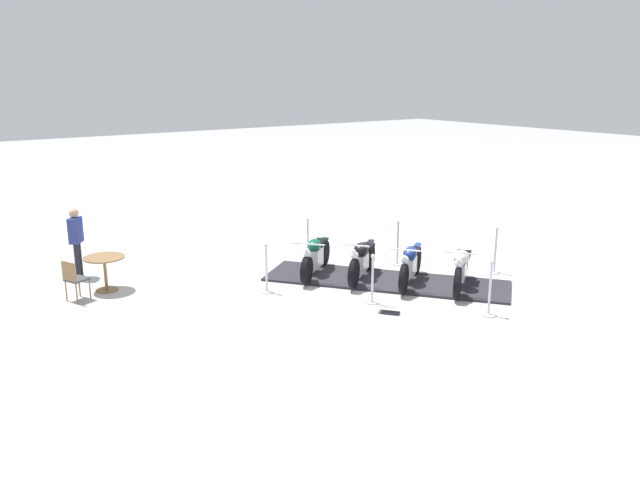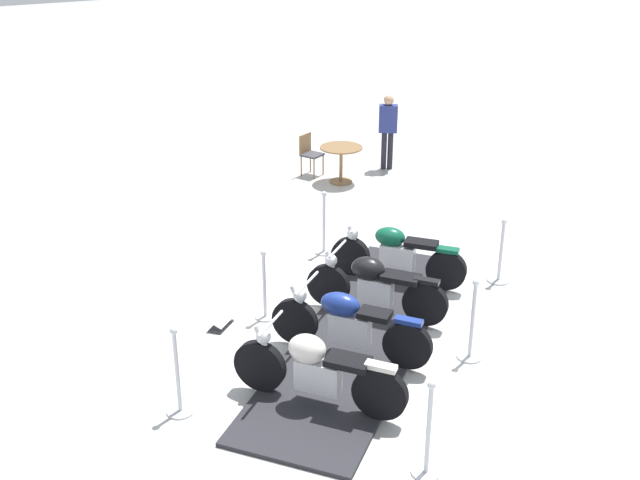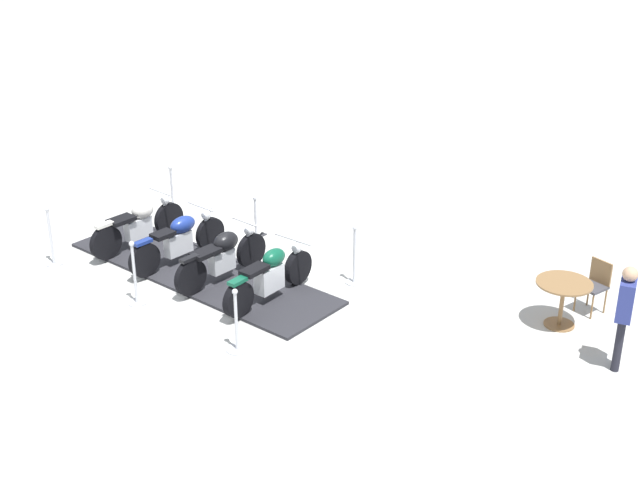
{
  "view_description": "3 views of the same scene",
  "coord_description": "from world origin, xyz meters",
  "px_view_note": "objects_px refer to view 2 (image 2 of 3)",
  "views": [
    {
      "loc": [
        -9.47,
        -10.58,
        4.69
      ],
      "look_at": [
        -1.41,
        0.66,
        1.08
      ],
      "focal_mm": 35.81,
      "sensor_mm": 36.0,
      "label": 1
    },
    {
      "loc": [
        7.48,
        -5.31,
        5.52
      ],
      "look_at": [
        -1.62,
        0.31,
        0.77
      ],
      "focal_mm": 43.24,
      "sensor_mm": 36.0,
      "label": 2
    },
    {
      "loc": [
        1.06,
        14.18,
        6.98
      ],
      "look_at": [
        -2.05,
        0.78,
        0.8
      ],
      "focal_mm": 48.37,
      "sensor_mm": 36.0,
      "label": 3
    }
  ],
  "objects_px": {
    "cafe_chair_near_table": "(310,152)",
    "bystander_person": "(388,125)",
    "stanchion_right_mid": "(265,294)",
    "motorcycle_forest": "(396,255)",
    "stanchion_right_rear": "(178,385)",
    "motorcycle_cream": "(316,368)",
    "stanchion_left_rear": "(428,443)",
    "motorcycle_navy": "(347,322)",
    "stanchion_left_front": "(500,263)",
    "motorcycle_black": "(374,284)",
    "stanchion_left_mid": "(471,333)",
    "stanchion_right_front": "(324,232)",
    "info_placard": "(221,323)",
    "cafe_table": "(341,155)"
  },
  "relations": [
    {
      "from": "cafe_chair_near_table",
      "to": "stanchion_left_rear",
      "type": "bearing_deg",
      "value": -46.82
    },
    {
      "from": "stanchion_right_mid",
      "to": "stanchion_left_mid",
      "type": "xyz_separation_m",
      "value": [
        2.34,
        1.79,
        -0.01
      ]
    },
    {
      "from": "cafe_table",
      "to": "cafe_chair_near_table",
      "type": "bearing_deg",
      "value": -156.88
    },
    {
      "from": "motorcycle_navy",
      "to": "stanchion_right_rear",
      "type": "xyz_separation_m",
      "value": [
        -0.03,
        -2.31,
        -0.15
      ]
    },
    {
      "from": "motorcycle_black",
      "to": "bystander_person",
      "type": "bearing_deg",
      "value": -73.61
    },
    {
      "from": "stanchion_right_rear",
      "to": "info_placard",
      "type": "relative_size",
      "value": 2.55
    },
    {
      "from": "motorcycle_navy",
      "to": "bystander_person",
      "type": "xyz_separation_m",
      "value": [
        -5.99,
        5.03,
        0.47
      ]
    },
    {
      "from": "stanchion_right_mid",
      "to": "cafe_chair_near_table",
      "type": "height_order",
      "value": "stanchion_right_mid"
    },
    {
      "from": "stanchion_right_rear",
      "to": "stanchion_left_mid",
      "type": "height_order",
      "value": "stanchion_left_mid"
    },
    {
      "from": "motorcycle_cream",
      "to": "stanchion_right_rear",
      "type": "bearing_deg",
      "value": 26.32
    },
    {
      "from": "stanchion_right_front",
      "to": "motorcycle_black",
      "type": "bearing_deg",
      "value": -14.16
    },
    {
      "from": "stanchion_left_front",
      "to": "cafe_table",
      "type": "relative_size",
      "value": 1.18
    },
    {
      "from": "stanchion_right_mid",
      "to": "stanchion_left_mid",
      "type": "distance_m",
      "value": 2.95
    },
    {
      "from": "stanchion_left_front",
      "to": "cafe_table",
      "type": "xyz_separation_m",
      "value": [
        -5.19,
        0.41,
        0.28
      ]
    },
    {
      "from": "motorcycle_black",
      "to": "cafe_chair_near_table",
      "type": "bearing_deg",
      "value": -58.46
    },
    {
      "from": "motorcycle_cream",
      "to": "info_placard",
      "type": "relative_size",
      "value": 4.03
    },
    {
      "from": "motorcycle_forest",
      "to": "stanchion_right_mid",
      "type": "distance_m",
      "value": 2.24
    },
    {
      "from": "motorcycle_black",
      "to": "cafe_chair_near_table",
      "type": "height_order",
      "value": "motorcycle_black"
    },
    {
      "from": "cafe_table",
      "to": "info_placard",
      "type": "bearing_deg",
      "value": -48.53
    },
    {
      "from": "cafe_chair_near_table",
      "to": "bystander_person",
      "type": "relative_size",
      "value": 0.54
    },
    {
      "from": "bystander_person",
      "to": "stanchion_left_rear",
      "type": "bearing_deg",
      "value": 1.72
    },
    {
      "from": "stanchion_right_mid",
      "to": "bystander_person",
      "type": "distance_m",
      "value": 7.1
    },
    {
      "from": "motorcycle_black",
      "to": "motorcycle_navy",
      "type": "xyz_separation_m",
      "value": [
        0.68,
        -0.91,
        -0.01
      ]
    },
    {
      "from": "stanchion_left_rear",
      "to": "stanchion_left_front",
      "type": "distance_m",
      "value": 4.77
    },
    {
      "from": "stanchion_left_mid",
      "to": "info_placard",
      "type": "relative_size",
      "value": 2.56
    },
    {
      "from": "cafe_chair_near_table",
      "to": "stanchion_right_mid",
      "type": "bearing_deg",
      "value": -59.89
    },
    {
      "from": "stanchion_left_front",
      "to": "bystander_person",
      "type": "xyz_separation_m",
      "value": [
        -5.4,
        1.77,
        0.68
      ]
    },
    {
      "from": "motorcycle_cream",
      "to": "stanchion_right_mid",
      "type": "bearing_deg",
      "value": -48.77
    },
    {
      "from": "stanchion_right_front",
      "to": "info_placard",
      "type": "distance_m",
      "value": 2.9
    },
    {
      "from": "motorcycle_forest",
      "to": "stanchion_left_front",
      "type": "height_order",
      "value": "stanchion_left_front"
    },
    {
      "from": "stanchion_right_rear",
      "to": "motorcycle_forest",
      "type": "bearing_deg",
      "value": 107.9
    },
    {
      "from": "motorcycle_navy",
      "to": "stanchion_left_mid",
      "type": "height_order",
      "value": "stanchion_left_mid"
    },
    {
      "from": "stanchion_right_mid",
      "to": "motorcycle_forest",
      "type": "bearing_deg",
      "value": 87.07
    },
    {
      "from": "motorcycle_cream",
      "to": "stanchion_left_front",
      "type": "xyz_separation_m",
      "value": [
        -1.29,
        4.16,
        -0.22
      ]
    },
    {
      "from": "stanchion_left_rear",
      "to": "stanchion_left_mid",
      "type": "relative_size",
      "value": 1.0
    },
    {
      "from": "motorcycle_black",
      "to": "stanchion_right_front",
      "type": "height_order",
      "value": "stanchion_right_front"
    },
    {
      "from": "motorcycle_black",
      "to": "cafe_table",
      "type": "distance_m",
      "value": 5.8
    },
    {
      "from": "motorcycle_forest",
      "to": "stanchion_left_front",
      "type": "relative_size",
      "value": 1.65
    },
    {
      "from": "stanchion_right_mid",
      "to": "motorcycle_black",
      "type": "bearing_deg",
      "value": 58.93
    },
    {
      "from": "motorcycle_cream",
      "to": "motorcycle_navy",
      "type": "bearing_deg",
      "value": -88.58
    },
    {
      "from": "stanchion_left_rear",
      "to": "stanchion_right_rear",
      "type": "bearing_deg",
      "value": -142.62
    },
    {
      "from": "motorcycle_navy",
      "to": "info_placard",
      "type": "bearing_deg",
      "value": -1.41
    },
    {
      "from": "stanchion_left_front",
      "to": "bystander_person",
      "type": "distance_m",
      "value": 5.72
    },
    {
      "from": "bystander_person",
      "to": "motorcycle_cream",
      "type": "bearing_deg",
      "value": -6.04
    },
    {
      "from": "motorcycle_navy",
      "to": "stanchion_right_front",
      "type": "height_order",
      "value": "stanchion_right_front"
    },
    {
      "from": "stanchion_left_rear",
      "to": "bystander_person",
      "type": "bearing_deg",
      "value": 146.19
    },
    {
      "from": "stanchion_left_mid",
      "to": "stanchion_right_front",
      "type": "bearing_deg",
      "value": 178.39
    },
    {
      "from": "stanchion_left_rear",
      "to": "motorcycle_navy",
      "type": "bearing_deg",
      "value": 167.16
    },
    {
      "from": "stanchion_right_mid",
      "to": "cafe_table",
      "type": "xyz_separation_m",
      "value": [
        -4.3,
        4.1,
        0.21
      ]
    },
    {
      "from": "motorcycle_navy",
      "to": "cafe_chair_near_table",
      "type": "distance_m",
      "value": 7.34
    }
  ]
}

